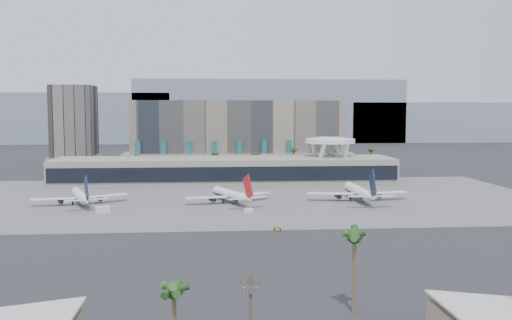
{
  "coord_description": "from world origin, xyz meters",
  "views": [
    {
      "loc": [
        -7.84,
        -177.21,
        35.74
      ],
      "look_at": [
        9.97,
        40.0,
        16.89
      ],
      "focal_mm": 40.0,
      "sensor_mm": 36.0,
      "label": 1
    }
  ],
  "objects": [
    {
      "name": "service_vehicle_a",
      "position": [
        -45.25,
        23.62,
        1.19
      ],
      "size": [
        5.42,
        4.02,
        2.39
      ],
      "primitive_type": "cube",
      "rotation": [
        0.0,
        0.0,
        0.38
      ],
      "color": "silver",
      "rests_on": "ground"
    },
    {
      "name": "airliner_right",
      "position": [
        51.24,
        42.79,
        3.7
      ],
      "size": [
        41.26,
        42.45,
        14.66
      ],
      "rotation": [
        0.0,
        0.0,
        0.01
      ],
      "color": "white",
      "rests_on": "ground"
    },
    {
      "name": "near_palm_a",
      "position": [
        -13.34,
        -92.52,
        7.36
      ],
      "size": [
        6.0,
        6.0,
        10.16
      ],
      "color": "brown",
      "rests_on": "ground"
    },
    {
      "name": "service_vehicle_b",
      "position": [
        5.88,
        20.15,
        0.81
      ],
      "size": [
        3.4,
        2.31,
        1.61
      ],
      "primitive_type": "cube",
      "rotation": [
        0.0,
        0.0,
        -0.17
      ],
      "color": "silver",
      "rests_on": "ground"
    },
    {
      "name": "airliner_left",
      "position": [
        -57.01,
        42.97,
        3.28
      ],
      "size": [
        34.94,
        36.1,
        13.01
      ],
      "rotation": [
        0.0,
        0.0,
        0.35
      ],
      "color": "white",
      "rests_on": "ground"
    },
    {
      "name": "office_tower",
      "position": [
        -95.0,
        200.0,
        22.94
      ],
      "size": [
        30.0,
        30.0,
        52.0
      ],
      "color": "black",
      "rests_on": "ground"
    },
    {
      "name": "airliner_centre",
      "position": [
        0.19,
        42.32,
        3.23
      ],
      "size": [
        33.95,
        35.0,
        12.79
      ],
      "rotation": [
        0.0,
        0.0,
        0.39
      ],
      "color": "white",
      "rests_on": "ground"
    },
    {
      "name": "saucer_structure",
      "position": [
        55.0,
        116.0,
        18.45
      ],
      "size": [
        26.0,
        26.0,
        21.89
      ],
      "color": "white",
      "rests_on": "ground"
    },
    {
      "name": "apron_pad",
      "position": [
        0.0,
        55.0,
        0.03
      ],
      "size": [
        260.0,
        130.0,
        0.06
      ],
      "primitive_type": "cube",
      "color": "#5B5B59",
      "rests_on": "ground"
    },
    {
      "name": "terminal",
      "position": [
        0.0,
        109.84,
        6.52
      ],
      "size": [
        170.0,
        32.5,
        14.5
      ],
      "color": "gray",
      "rests_on": "ground"
    },
    {
      "name": "hotel",
      "position": [
        10.0,
        174.41,
        16.81
      ],
      "size": [
        140.0,
        30.0,
        42.0
      ],
      "color": "gray",
      "rests_on": "ground"
    },
    {
      "name": "palm_row",
      "position": [
        7.0,
        145.0,
        10.5
      ],
      "size": [
        157.8,
        2.8,
        13.1
      ],
      "color": "brown",
      "rests_on": "ground"
    },
    {
      "name": "utility_pole",
      "position": [
        -2.0,
        -96.09,
        7.14
      ],
      "size": [
        3.2,
        0.85,
        12.0
      ],
      "color": "#4C3826",
      "rests_on": "ground"
    },
    {
      "name": "ground",
      "position": [
        0.0,
        0.0,
        0.0
      ],
      "size": [
        900.0,
        900.0,
        0.0
      ],
      "primitive_type": "plane",
      "color": "#232326",
      "rests_on": "ground"
    },
    {
      "name": "near_palm_b",
      "position": [
        17.48,
        -80.44,
        12.31
      ],
      "size": [
        6.0,
        6.0,
        15.22
      ],
      "color": "brown",
      "rests_on": "ground"
    },
    {
      "name": "taxiway_sign",
      "position": [
        12.16,
        -10.99,
        0.48
      ],
      "size": [
        2.1,
        0.93,
        0.96
      ],
      "rotation": [
        0.0,
        0.0,
        -0.32
      ],
      "color": "black",
      "rests_on": "ground"
    },
    {
      "name": "mountain_ridge",
      "position": [
        27.88,
        470.0,
        29.89
      ],
      "size": [
        680.0,
        60.0,
        70.0
      ],
      "color": "gray",
      "rests_on": "ground"
    }
  ]
}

